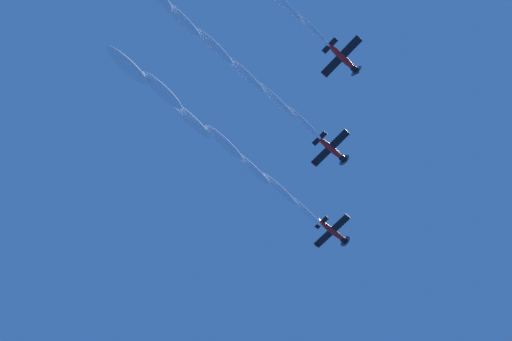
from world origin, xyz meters
The scene contains 5 objects.
airplane_lead centered at (-2.86, 2.12, 94.30)m, with size 6.62×6.97×2.55m.
airplane_left_wingman centered at (-17.67, -0.01, 93.51)m, with size 6.62×6.97×2.61m.
airplane_right_wingman centered at (-31.70, -4.06, 93.16)m, with size 6.61×6.97×2.25m.
smoke_trail_lead centered at (-27.49, 19.66, 89.97)m, with size 37.16×26.79×7.54m.
smoke_trail_left_wingman centered at (-42.23, 17.41, 89.10)m, with size 36.61×26.57×7.84m.
Camera 1 is at (-47.38, 6.14, 1.96)m, focal length 41.85 mm.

